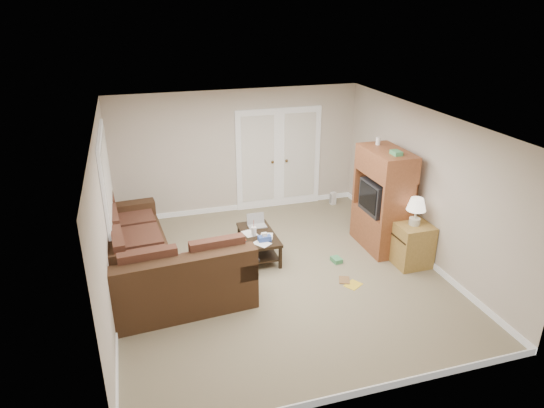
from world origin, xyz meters
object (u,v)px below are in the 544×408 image
object	(u,v)px
side_cabinet	(412,241)
coffee_table	(259,243)
sectional_sofa	(154,262)
tv_armoire	(383,199)

from	to	relation	value
side_cabinet	coffee_table	bearing A→B (deg)	156.51
sectional_sofa	tv_armoire	world-z (taller)	tv_armoire
side_cabinet	sectional_sofa	bearing A→B (deg)	170.82
coffee_table	side_cabinet	xyz separation A→B (m)	(2.34, -0.98, 0.19)
tv_armoire	side_cabinet	distance (m)	0.89
coffee_table	side_cabinet	world-z (taller)	side_cabinet
sectional_sofa	coffee_table	distance (m)	1.81
sectional_sofa	coffee_table	size ratio (longest dim) A/B	2.92
tv_armoire	coffee_table	bearing A→B (deg)	173.15
tv_armoire	side_cabinet	bearing A→B (deg)	-76.25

